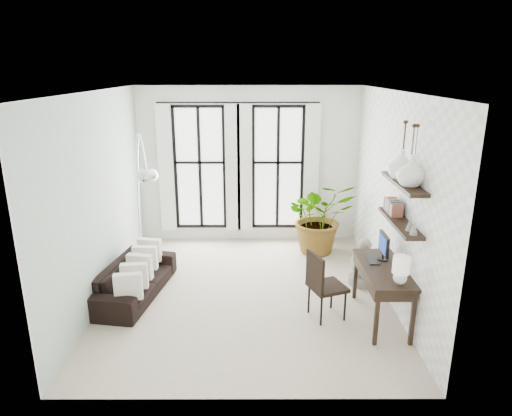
{
  "coord_description": "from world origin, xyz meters",
  "views": [
    {
      "loc": [
        0.13,
        -6.71,
        3.51
      ],
      "look_at": [
        0.15,
        0.3,
        1.36
      ],
      "focal_mm": 32.0,
      "sensor_mm": 36.0,
      "label": 1
    }
  ],
  "objects_px": {
    "sofa": "(135,279)",
    "arc_lamp": "(141,171)",
    "buddha": "(363,265)",
    "desk": "(384,273)",
    "plant": "(320,217)",
    "desk_chair": "(322,282)"
  },
  "relations": [
    {
      "from": "arc_lamp",
      "to": "desk",
      "type": "bearing_deg",
      "value": -19.46
    },
    {
      "from": "sofa",
      "to": "desk_chair",
      "type": "distance_m",
      "value": 3.0
    },
    {
      "from": "sofa",
      "to": "arc_lamp",
      "type": "distance_m",
      "value": 1.74
    },
    {
      "from": "desk_chair",
      "to": "arc_lamp",
      "type": "distance_m",
      "value": 3.33
    },
    {
      "from": "desk",
      "to": "buddha",
      "type": "bearing_deg",
      "value": 89.71
    },
    {
      "from": "sofa",
      "to": "arc_lamp",
      "type": "relative_size",
      "value": 0.75
    },
    {
      "from": "buddha",
      "to": "sofa",
      "type": "bearing_deg",
      "value": -174.14
    },
    {
      "from": "desk_chair",
      "to": "buddha",
      "type": "relative_size",
      "value": 1.23
    },
    {
      "from": "plant",
      "to": "desk",
      "type": "bearing_deg",
      "value": -78.43
    },
    {
      "from": "sofa",
      "to": "buddha",
      "type": "distance_m",
      "value": 3.77
    },
    {
      "from": "sofa",
      "to": "plant",
      "type": "bearing_deg",
      "value": -50.9
    },
    {
      "from": "sofa",
      "to": "buddha",
      "type": "bearing_deg",
      "value": -74.86
    },
    {
      "from": "desk",
      "to": "desk_chair",
      "type": "height_order",
      "value": "desk"
    },
    {
      "from": "plant",
      "to": "desk_chair",
      "type": "xyz_separation_m",
      "value": [
        -0.31,
        -2.55,
        -0.15
      ]
    },
    {
      "from": "desk",
      "to": "arc_lamp",
      "type": "xyz_separation_m",
      "value": [
        -3.64,
        1.29,
        1.19
      ]
    },
    {
      "from": "buddha",
      "to": "plant",
      "type": "bearing_deg",
      "value": 110.69
    },
    {
      "from": "plant",
      "to": "arc_lamp",
      "type": "distance_m",
      "value": 3.6
    },
    {
      "from": "arc_lamp",
      "to": "buddha",
      "type": "xyz_separation_m",
      "value": [
        3.65,
        -0.09,
        -1.6
      ]
    },
    {
      "from": "sofa",
      "to": "desk",
      "type": "relative_size",
      "value": 1.37
    },
    {
      "from": "desk",
      "to": "arc_lamp",
      "type": "distance_m",
      "value": 4.04
    },
    {
      "from": "sofa",
      "to": "desk",
      "type": "height_order",
      "value": "desk"
    },
    {
      "from": "arc_lamp",
      "to": "buddha",
      "type": "bearing_deg",
      "value": -1.41
    }
  ]
}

